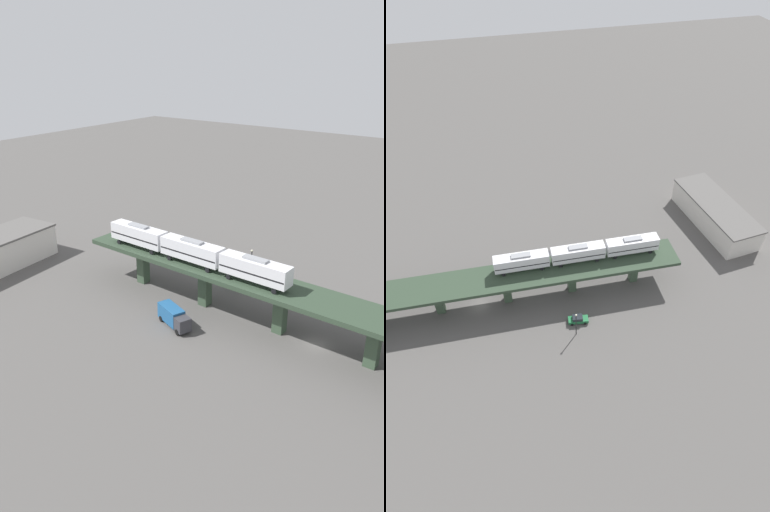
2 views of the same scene
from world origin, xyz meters
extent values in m
plane|color=#514F4C|center=(0.00, 0.00, 0.00)|extent=(400.00, 400.00, 0.00)
cube|color=#2C3D2C|center=(0.00, 0.00, 7.46)|extent=(12.26, 92.27, 0.80)
cube|color=#384C38|center=(-0.36, -8.49, 3.53)|extent=(1.87, 1.87, 7.06)
cube|color=#384C38|center=(0.27, 6.49, 3.53)|extent=(1.87, 1.87, 7.06)
cube|color=#384C38|center=(0.90, 21.48, 3.53)|extent=(1.87, 1.87, 7.06)
cube|color=#384C38|center=(1.53, 36.47, 3.53)|extent=(1.87, 1.87, 7.06)
cube|color=silver|center=(-0.95, 10.74, 10.40)|extent=(3.30, 12.11, 3.10)
cube|color=black|center=(-0.95, 10.74, 10.10)|extent=(3.33, 11.87, 0.24)
cube|color=gray|center=(-0.95, 10.74, 12.13)|extent=(1.58, 4.26, 0.36)
cylinder|color=black|center=(-2.31, 6.60, 8.28)|extent=(0.26, 0.85, 0.84)
cylinder|color=black|center=(0.06, 6.50, 8.28)|extent=(0.26, 0.85, 0.84)
cylinder|color=black|center=(-1.96, 14.99, 8.28)|extent=(0.26, 0.85, 0.84)
cylinder|color=black|center=(0.42, 14.89, 8.28)|extent=(0.26, 0.85, 0.84)
cube|color=silver|center=(-0.42, 23.33, 10.40)|extent=(3.30, 12.11, 3.10)
cube|color=black|center=(-0.42, 23.33, 10.10)|extent=(3.33, 11.87, 0.24)
cube|color=gray|center=(-0.42, 23.33, 12.13)|extent=(1.58, 4.26, 0.36)
cylinder|color=black|center=(-1.79, 19.19, 8.28)|extent=(0.26, 0.85, 0.84)
cylinder|color=black|center=(0.59, 19.09, 8.28)|extent=(0.26, 0.85, 0.84)
cylinder|color=black|center=(-1.43, 27.58, 8.28)|extent=(0.26, 0.85, 0.84)
cylinder|color=black|center=(0.94, 27.48, 8.28)|extent=(0.26, 0.85, 0.84)
cube|color=silver|center=(0.11, 35.92, 10.40)|extent=(3.30, 12.11, 3.10)
cube|color=black|center=(0.11, 35.92, 10.10)|extent=(3.33, 11.87, 0.24)
cube|color=gray|center=(0.11, 35.92, 12.13)|extent=(1.58, 4.26, 0.36)
cylinder|color=black|center=(-1.26, 31.78, 8.28)|extent=(0.26, 0.85, 0.84)
cylinder|color=black|center=(1.12, 31.68, 8.28)|extent=(0.26, 0.85, 0.84)
cylinder|color=black|center=(-0.90, 40.17, 8.28)|extent=(0.26, 0.85, 0.84)
cylinder|color=black|center=(1.47, 40.07, 8.28)|extent=(0.26, 0.85, 0.84)
cube|color=#1E6638|center=(10.42, 20.55, 0.73)|extent=(2.43, 4.62, 0.80)
cube|color=#1E2328|center=(10.40, 20.40, 1.51)|extent=(1.95, 2.42, 0.76)
cylinder|color=black|center=(9.37, 19.26, 0.33)|extent=(0.33, 0.69, 0.66)
cylinder|color=black|center=(11.06, 19.01, 0.33)|extent=(0.33, 0.69, 0.66)
cylinder|color=black|center=(9.79, 22.09, 0.33)|extent=(0.33, 0.69, 0.66)
cylinder|color=black|center=(11.48, 21.84, 0.33)|extent=(0.33, 0.69, 0.66)
cube|color=#333338|center=(-9.27, 18.75, 1.65)|extent=(2.78, 2.67, 2.30)
cube|color=#1E5184|center=(-7.94, 22.10, 1.85)|extent=(4.05, 5.68, 2.70)
cylinder|color=black|center=(-10.19, 19.12, 0.50)|extent=(0.69, 1.06, 1.00)
cylinder|color=black|center=(-8.35, 18.39, 0.50)|extent=(0.69, 1.06, 1.00)
cylinder|color=black|center=(-8.33, 23.93, 0.50)|extent=(0.69, 1.06, 1.00)
cylinder|color=black|center=(-6.41, 23.17, 0.50)|extent=(0.69, 1.06, 1.00)
cylinder|color=black|center=(13.47, 19.30, 3.25)|extent=(0.20, 0.20, 6.50)
sphere|color=beige|center=(13.47, 19.30, 6.72)|extent=(0.44, 0.44, 0.44)
camera|label=1|loc=(-64.29, -23.11, 42.44)|focal=35.00mm
camera|label=2|loc=(61.16, 7.25, 72.15)|focal=28.00mm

